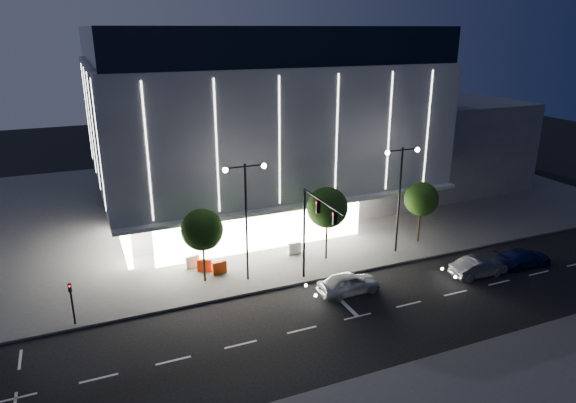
# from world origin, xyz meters

# --- Properties ---
(ground) EXTENTS (160.00, 160.00, 0.00)m
(ground) POSITION_xyz_m (0.00, 0.00, 0.00)
(ground) COLOR black
(ground) RESTS_ON ground
(sidewalk_museum) EXTENTS (70.00, 40.00, 0.15)m
(sidewalk_museum) POSITION_xyz_m (5.00, 24.00, 0.07)
(sidewalk_museum) COLOR #474747
(sidewalk_museum) RESTS_ON ground
(museum) EXTENTS (30.00, 25.80, 18.00)m
(museum) POSITION_xyz_m (2.98, 22.31, 9.27)
(museum) COLOR #4C4C51
(museum) RESTS_ON ground
(annex_building) EXTENTS (16.00, 20.00, 10.00)m
(annex_building) POSITION_xyz_m (26.00, 24.00, 5.00)
(annex_building) COLOR #4C4C51
(annex_building) RESTS_ON ground
(traffic_mast) EXTENTS (0.33, 5.89, 7.07)m
(traffic_mast) POSITION_xyz_m (1.00, 3.34, 5.03)
(traffic_mast) COLOR black
(traffic_mast) RESTS_ON ground
(street_lamp_west) EXTENTS (3.16, 0.36, 9.00)m
(street_lamp_west) POSITION_xyz_m (-3.00, 6.00, 5.96)
(street_lamp_west) COLOR black
(street_lamp_west) RESTS_ON ground
(street_lamp_east) EXTENTS (3.16, 0.36, 9.00)m
(street_lamp_east) POSITION_xyz_m (10.00, 6.00, 5.96)
(street_lamp_east) COLOR black
(street_lamp_east) RESTS_ON ground
(ped_signal_far) EXTENTS (0.22, 0.24, 3.00)m
(ped_signal_far) POSITION_xyz_m (-15.00, 4.50, 1.89)
(ped_signal_far) COLOR black
(ped_signal_far) RESTS_ON ground
(tree_left) EXTENTS (3.02, 3.02, 5.72)m
(tree_left) POSITION_xyz_m (-5.97, 7.02, 4.03)
(tree_left) COLOR black
(tree_left) RESTS_ON ground
(tree_mid) EXTENTS (3.25, 3.25, 6.15)m
(tree_mid) POSITION_xyz_m (4.03, 7.02, 4.33)
(tree_mid) COLOR black
(tree_mid) RESTS_ON ground
(tree_right) EXTENTS (2.91, 2.91, 5.51)m
(tree_right) POSITION_xyz_m (13.03, 7.02, 3.88)
(tree_right) COLOR black
(tree_right) RESTS_ON ground
(car_lead) EXTENTS (4.63, 1.96, 1.56)m
(car_lead) POSITION_xyz_m (3.00, 1.49, 0.78)
(car_lead) COLOR #B9BBC1
(car_lead) RESTS_ON ground
(car_second) EXTENTS (4.46, 1.62, 1.46)m
(car_second) POSITION_xyz_m (13.34, 0.01, 0.73)
(car_second) COLOR gray
(car_second) RESTS_ON ground
(car_third) EXTENTS (4.78, 2.18, 1.36)m
(car_third) POSITION_xyz_m (17.85, 0.01, 0.68)
(car_third) COLOR #151C4F
(car_third) RESTS_ON ground
(barrier_a) EXTENTS (1.11, 0.64, 1.00)m
(barrier_a) POSITION_xyz_m (-5.63, 8.54, 0.65)
(barrier_a) COLOR #F0350D
(barrier_a) RESTS_ON sidewalk_museum
(barrier_b) EXTENTS (1.13, 0.50, 1.00)m
(barrier_b) POSITION_xyz_m (-6.33, 9.53, 0.65)
(barrier_b) COLOR silver
(barrier_b) RESTS_ON sidewalk_museum
(barrier_c) EXTENTS (1.12, 0.37, 1.00)m
(barrier_c) POSITION_xyz_m (-4.69, 7.68, 0.65)
(barrier_c) COLOR red
(barrier_c) RESTS_ON sidewalk_museum
(barrier_d) EXTENTS (1.10, 0.26, 1.00)m
(barrier_d) POSITION_xyz_m (2.00, 8.77, 0.65)
(barrier_d) COLOR white
(barrier_d) RESTS_ON sidewalk_museum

